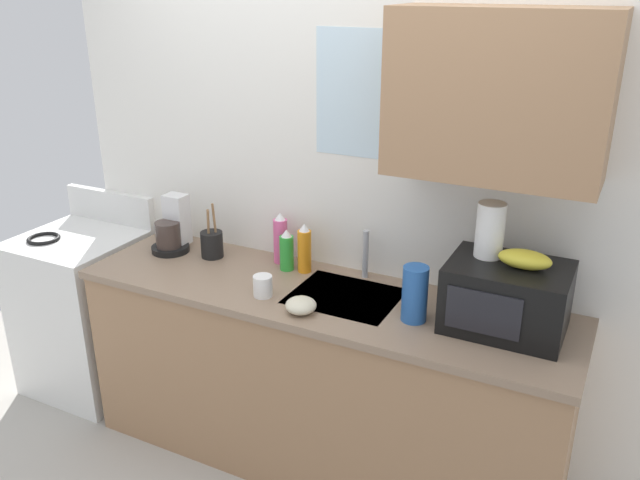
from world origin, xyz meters
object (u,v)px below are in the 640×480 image
object	(u,v)px
banana_bunch	(525,259)
dish_soap_bottle_orange	(304,249)
stove_range	(86,311)
paper_towel_roll	(490,230)
mug_white	(263,286)
utensil_crock	(212,244)
microwave	(506,297)
dish_soap_bottle_pink	(280,239)
dish_soap_bottle_green	(287,251)
cereal_canister	(415,294)
small_bowl	(301,305)
coffee_maker	(173,230)

from	to	relation	value
banana_bunch	dish_soap_bottle_orange	world-z (taller)	banana_bunch
stove_range	banana_bunch	bearing A→B (deg)	1.15
paper_towel_roll	mug_white	xyz separation A→B (m)	(-0.90, -0.24, -0.33)
paper_towel_roll	utensil_crock	size ratio (longest dim) A/B	0.79
utensil_crock	stove_range	bearing A→B (deg)	-171.83
microwave	dish_soap_bottle_pink	size ratio (longest dim) A/B	1.81
dish_soap_bottle_orange	dish_soap_bottle_pink	distance (m)	0.16
dish_soap_bottle_green	dish_soap_bottle_pink	bearing A→B (deg)	137.67
banana_bunch	dish_soap_bottle_green	bearing A→B (deg)	174.61
microwave	banana_bunch	bearing A→B (deg)	1.77
cereal_canister	small_bowl	distance (m)	0.47
banana_bunch	coffee_maker	size ratio (longest dim) A/B	0.71
microwave	dish_soap_bottle_orange	xyz separation A→B (m)	(-0.96, 0.12, -0.02)
dish_soap_bottle_pink	dish_soap_bottle_green	bearing A→B (deg)	-42.33
paper_towel_roll	microwave	bearing A→B (deg)	-27.38
banana_bunch	mug_white	size ratio (longest dim) A/B	2.11
cereal_canister	banana_bunch	bearing A→B (deg)	14.38
small_bowl	paper_towel_roll	bearing A→B (deg)	23.88
dish_soap_bottle_pink	dish_soap_bottle_orange	bearing A→B (deg)	-16.24
coffee_maker	dish_soap_bottle_orange	bearing A→B (deg)	4.98
stove_range	utensil_crock	distance (m)	0.97
dish_soap_bottle_orange	small_bowl	xyz separation A→B (m)	(0.18, -0.37, -0.08)
dish_soap_bottle_pink	mug_white	xyz separation A→B (m)	(0.11, -0.36, -0.07)
cereal_canister	utensil_crock	size ratio (longest dim) A/B	0.84
paper_towel_roll	dish_soap_bottle_pink	bearing A→B (deg)	173.44
banana_bunch	mug_white	bearing A→B (deg)	-169.72
cereal_canister	small_bowl	xyz separation A→B (m)	(-0.44, -0.15, -0.08)
dish_soap_bottle_orange	small_bowl	distance (m)	0.42
dish_soap_bottle_pink	utensil_crock	distance (m)	0.35
coffee_maker	dish_soap_bottle_pink	size ratio (longest dim) A/B	1.10
stove_range	microwave	size ratio (longest dim) A/B	2.35
banana_bunch	microwave	bearing A→B (deg)	-178.23
dish_soap_bottle_orange	cereal_canister	xyz separation A→B (m)	(0.62, -0.22, 0.00)
small_bowl	coffee_maker	bearing A→B (deg)	161.13
microwave	utensil_crock	xyz separation A→B (m)	(-1.45, 0.07, -0.07)
banana_bunch	cereal_canister	xyz separation A→B (m)	(-0.39, -0.10, -0.19)
stove_range	dish_soap_bottle_orange	xyz separation A→B (m)	(1.30, 0.17, 0.55)
coffee_maker	utensil_crock	xyz separation A→B (m)	(0.23, 0.01, -0.03)
stove_range	microwave	distance (m)	2.33
microwave	dish_soap_bottle_orange	distance (m)	0.97
paper_towel_roll	dish_soap_bottle_green	size ratio (longest dim) A/B	1.09
banana_bunch	coffee_maker	xyz separation A→B (m)	(-1.73, 0.06, -0.20)
paper_towel_roll	cereal_canister	xyz separation A→B (m)	(-0.24, -0.15, -0.26)
cereal_canister	mug_white	bearing A→B (deg)	-172.21
paper_towel_roll	coffee_maker	world-z (taller)	paper_towel_roll
dish_soap_bottle_pink	banana_bunch	bearing A→B (deg)	-8.14
dish_soap_bottle_pink	small_bowl	size ratio (longest dim) A/B	1.95
coffee_maker	small_bowl	world-z (taller)	coffee_maker
coffee_maker	dish_soap_bottle_green	world-z (taller)	coffee_maker
stove_range	mug_white	size ratio (longest dim) A/B	11.37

